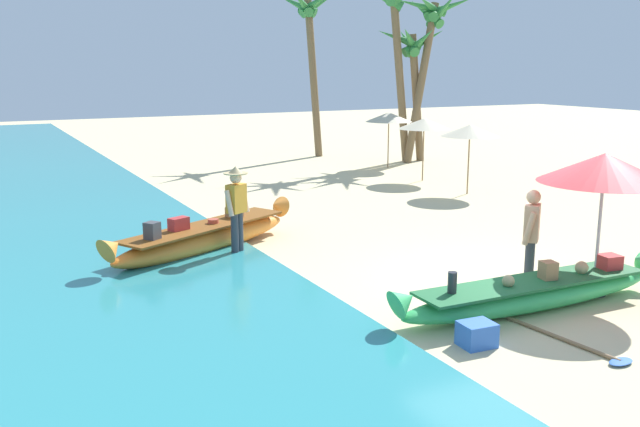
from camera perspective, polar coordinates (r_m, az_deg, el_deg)
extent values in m
plane|color=beige|center=(11.68, 15.10, -5.66)|extent=(80.00, 80.00, 0.00)
ellipsoid|color=#38B760|center=(10.57, 17.08, -6.48)|extent=(4.51, 0.82, 0.42)
cone|color=#38B760|center=(12.06, 24.88, -3.52)|extent=(0.42, 0.43, 0.49)
cone|color=#38B760|center=(9.19, 6.97, -7.12)|extent=(0.42, 0.43, 0.49)
cube|color=#1E6435|center=(10.50, 17.15, -5.40)|extent=(3.79, 0.81, 0.04)
cylinder|color=#2D2D33|center=(9.64, 10.84, -5.66)|extent=(0.13, 0.13, 0.31)
sphere|color=tan|center=(10.14, 15.25, -5.39)|extent=(0.18, 0.18, 0.18)
cube|color=#9E754C|center=(10.61, 18.27, -4.51)|extent=(0.25, 0.25, 0.28)
sphere|color=tan|center=(11.09, 20.74, -4.20)|extent=(0.20, 0.20, 0.20)
cube|color=#B73333|center=(11.48, 22.71, -3.73)|extent=(0.34, 0.32, 0.23)
ellipsoid|color=orange|center=(13.30, -9.39, -2.10)|extent=(4.23, 2.63, 0.51)
cone|color=orange|center=(14.76, -3.55, 0.66)|extent=(0.57, 0.59, 0.52)
cone|color=orange|center=(11.88, -16.76, -2.66)|extent=(0.57, 0.59, 0.52)
cube|color=brown|center=(13.24, -9.42, -1.03)|extent=(3.62, 2.33, 0.04)
cube|color=#424247|center=(12.33, -13.65, -1.42)|extent=(0.31, 0.31, 0.32)
cube|color=#B73333|center=(12.91, -11.56, -0.88)|extent=(0.41, 0.33, 0.25)
cylinder|color=#B74C38|center=(13.36, -8.78, -0.67)|extent=(0.21, 0.21, 0.10)
cube|color=#9E754C|center=(13.84, -7.06, 0.08)|extent=(0.36, 0.37, 0.22)
cylinder|color=#333842|center=(12.94, -6.64, -1.67)|extent=(0.14, 0.14, 0.83)
cylinder|color=#333842|center=(12.83, -7.03, -1.79)|extent=(0.14, 0.14, 0.83)
cube|color=gold|center=(12.74, -6.91, 1.24)|extent=(0.42, 0.37, 0.53)
cylinder|color=beige|center=(12.92, -6.20, 1.18)|extent=(0.17, 0.21, 0.48)
cylinder|color=beige|center=(12.56, -7.49, 0.84)|extent=(0.17, 0.21, 0.48)
sphere|color=beige|center=(12.68, -6.95, 2.95)|extent=(0.22, 0.22, 0.22)
cylinder|color=tan|center=(12.66, -6.96, 3.30)|extent=(0.44, 0.44, 0.02)
cone|color=tan|center=(12.65, -6.97, 3.62)|extent=(0.26, 0.26, 0.12)
cylinder|color=#333842|center=(11.41, 16.82, -4.13)|extent=(0.14, 0.14, 0.78)
cylinder|color=#333842|center=(11.54, 16.87, -3.94)|extent=(0.14, 0.14, 0.78)
cube|color=tan|center=(11.31, 17.05, -0.72)|extent=(0.42, 0.40, 0.58)
cylinder|color=tan|center=(11.10, 16.84, -1.21)|extent=(0.20, 0.21, 0.53)
cylinder|color=tan|center=(11.55, 17.03, -0.72)|extent=(0.20, 0.21, 0.53)
sphere|color=tan|center=(11.23, 17.18, 1.32)|extent=(0.22, 0.22, 0.22)
cylinder|color=#B7B7BC|center=(11.34, 22.01, -0.94)|extent=(0.05, 0.05, 2.18)
cone|color=red|center=(11.19, 22.37, 3.50)|extent=(1.95, 1.95, 0.44)
cylinder|color=#333338|center=(11.61, 21.60, -6.05)|extent=(0.36, 0.36, 0.06)
cylinder|color=#8E6B47|center=(19.43, 12.13, 4.35)|extent=(0.04, 0.04, 1.90)
cone|color=beige|center=(19.34, 12.24, 6.70)|extent=(1.60, 1.60, 0.32)
cylinder|color=#8E6B47|center=(21.49, 8.50, 5.21)|extent=(0.04, 0.04, 1.90)
cone|color=beige|center=(21.41, 8.56, 7.33)|extent=(1.60, 1.60, 0.32)
cylinder|color=#8E6B47|center=(24.12, 5.65, 6.02)|extent=(0.04, 0.04, 1.90)
cone|color=beige|center=(24.05, 5.69, 7.91)|extent=(1.60, 1.60, 0.32)
cylinder|color=brown|center=(25.53, 6.57, 11.19)|extent=(1.02, 0.28, 6.25)
cylinder|color=brown|center=(25.62, 8.32, 10.51)|extent=(1.30, 0.28, 5.70)
cone|color=#337F3D|center=(26.34, 10.25, 16.24)|extent=(1.84, 0.62, 0.97)
cone|color=#337F3D|center=(26.51, 9.58, 16.23)|extent=(1.56, 1.66, 0.98)
cone|color=#337F3D|center=(26.35, 8.68, 16.06)|extent=(0.55, 1.78, 1.23)
cone|color=#337F3D|center=(25.88, 8.37, 16.55)|extent=(1.81, 1.01, 0.74)
cone|color=#337F3D|center=(25.56, 9.02, 16.56)|extent=(1.71, 1.19, 0.78)
cone|color=#337F3D|center=(25.55, 10.05, 16.14)|extent=(0.54, 1.80, 1.23)
cone|color=#337F3D|center=(25.84, 10.54, 16.39)|extent=(1.33, 1.71, 0.88)
cylinder|color=brown|center=(26.87, -0.54, 10.99)|extent=(0.75, 0.28, 5.95)
cone|color=#337F3D|center=(27.06, -0.22, 16.82)|extent=(1.51, 0.46, 1.03)
cone|color=#337F3D|center=(27.33, -1.13, 16.81)|extent=(0.94, 1.79, 1.01)
cone|color=#337F3D|center=(26.99, -1.96, 16.85)|extent=(1.42, 1.40, 1.01)
cone|color=#337F3D|center=(26.43, -1.47, 16.95)|extent=(1.55, 1.32, 1.02)
cone|color=#337F3D|center=(26.46, -0.27, 17.02)|extent=(0.79, 1.91, 0.94)
cylinder|color=brown|center=(25.87, 7.94, 9.34)|extent=(0.79, 0.28, 4.61)
cone|color=#337F3D|center=(25.96, 8.56, 13.83)|extent=(1.77, 0.50, 1.13)
cone|color=#337F3D|center=(26.19, 7.22, 13.87)|extent=(0.82, 1.83, 1.13)
cone|color=#337F3D|center=(25.67, 6.57, 14.10)|extent=(1.64, 1.12, 0.90)
cone|color=#337F3D|center=(25.25, 7.38, 14.07)|extent=(1.50, 1.45, 0.96)
cone|color=#337F3D|center=(25.45, 8.27, 13.83)|extent=(0.66, 1.42, 1.11)
cube|color=blue|center=(9.08, 12.78, -9.67)|extent=(0.45, 0.39, 0.31)
cylinder|color=#8E6B47|center=(9.61, 19.08, -9.63)|extent=(0.22, 1.77, 0.05)
ellipsoid|color=#2D60B7|center=(9.14, 23.52, -11.12)|extent=(0.38, 0.23, 0.03)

